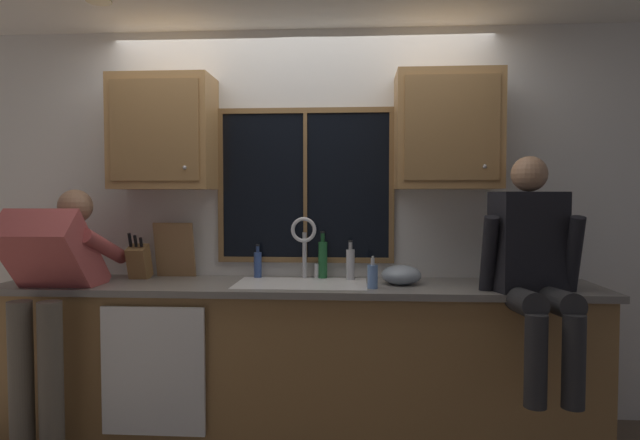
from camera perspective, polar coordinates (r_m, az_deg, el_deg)
back_wall at (r=3.67m, az=-1.88°, el=-0.30°), size 5.98×0.12×2.55m
ceiling_downlight_left at (r=3.49m, az=-22.22°, el=20.51°), size 0.14×0.14×0.01m
window_glass at (r=3.60m, az=-1.54°, el=3.63°), size 1.10×0.02×0.95m
window_frame_top at (r=3.63m, az=-1.56°, el=11.43°), size 1.17×0.02×0.04m
window_frame_bottom at (r=3.61m, az=-1.54°, el=-4.21°), size 1.17×0.02×0.04m
window_frame_left at (r=3.68m, az=-10.40°, el=3.56°), size 0.03×0.02×0.95m
window_frame_right at (r=3.58m, az=7.55°, el=3.61°), size 0.03×0.02×0.95m
window_mullion_center at (r=3.58m, az=-1.56°, el=3.63°), size 0.02×0.02×0.95m
lower_cabinet_run at (r=3.47m, az=-2.44°, el=-14.49°), size 3.58×0.58×0.88m
countertop at (r=3.34m, az=-2.50°, el=-7.04°), size 3.64×0.62×0.04m
dishwasher_front at (r=3.35m, az=-17.13°, el=-14.93°), size 0.60×0.02×0.74m
upper_cabinet_left at (r=3.66m, az=-16.11°, el=8.78°), size 0.63×0.36×0.72m
upper_cabinet_right at (r=3.49m, az=13.23°, el=9.11°), size 0.63×0.36×0.72m
sink at (r=3.37m, az=-1.99°, el=-8.32°), size 0.80×0.46×0.21m
faucet at (r=3.50m, az=-1.58°, el=-2.11°), size 0.18×0.09×0.40m
person_standing at (r=3.52m, az=-26.33°, el=-6.19°), size 0.53×0.71×1.50m
person_sitting_on_counter at (r=3.19m, az=21.53°, el=-3.98°), size 0.54×0.64×1.26m
knife_block at (r=3.71m, az=-18.46°, el=-4.22°), size 0.12×0.18×0.32m
cutting_board at (r=3.72m, az=-15.02°, el=-3.06°), size 0.26×0.10×0.36m
mixing_bowl at (r=3.36m, az=8.53°, el=-5.75°), size 0.24×0.24×0.12m
soap_dispenser at (r=3.18m, az=5.55°, el=-5.87°), size 0.06×0.07×0.19m
bottle_green_glass at (r=3.60m, az=-6.55°, el=-4.61°), size 0.05×0.05×0.22m
bottle_tall_clear at (r=3.48m, az=3.21°, el=-4.59°), size 0.05×0.05×0.25m
bottle_amber_small at (r=3.54m, az=0.29°, el=-4.10°), size 0.06×0.06×0.31m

